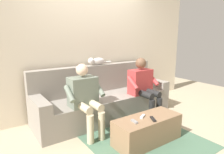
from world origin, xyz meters
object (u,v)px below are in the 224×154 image
at_px(person_left_seated, 143,84).
at_px(cat_on_backrest, 97,61).
at_px(remote_black, 153,119).
at_px(remote_white, 143,116).
at_px(couch, 104,100).
at_px(person_right_seated, 85,95).
at_px(coffee_table, 147,130).
at_px(remote_gray, 134,121).

bearing_deg(person_left_seated, cat_on_backrest, -49.70).
distance_m(person_left_seated, remote_black, 1.02).
bearing_deg(remote_white, couch, 58.17).
bearing_deg(remote_white, person_right_seated, 98.21).
height_order(person_left_seated, cat_on_backrest, person_left_seated).
relative_size(couch, coffee_table, 2.58).
xyz_separation_m(coffee_table, person_right_seated, (0.58, -0.74, 0.41)).
bearing_deg(coffee_table, person_left_seated, -129.00).
xyz_separation_m(person_right_seated, remote_black, (-0.58, 0.83, -0.22)).
relative_size(remote_gray, remote_white, 0.95).
bearing_deg(couch, coffee_table, 90.00).
bearing_deg(cat_on_backrest, remote_gray, 79.26).
xyz_separation_m(cat_on_backrest, remote_gray, (0.26, 1.40, -0.62)).
bearing_deg(cat_on_backrest, remote_black, 89.67).
bearing_deg(coffee_table, person_right_seated, -51.83).
height_order(coffee_table, remote_black, remote_black).
bearing_deg(remote_white, remote_black, -96.57).
xyz_separation_m(couch, remote_gray, (0.25, 1.14, 0.07)).
relative_size(cat_on_backrest, remote_black, 3.43).
relative_size(person_left_seated, remote_black, 7.43).
relative_size(person_left_seated, remote_gray, 8.94).
relative_size(coffee_table, remote_gray, 8.13).
bearing_deg(cat_on_backrest, person_right_seated, 47.69).
bearing_deg(cat_on_backrest, coffee_table, 89.55).
height_order(cat_on_backrest, remote_white, cat_on_backrest).
xyz_separation_m(coffee_table, cat_on_backrest, (-0.01, -1.38, 0.81)).
xyz_separation_m(person_left_seated, remote_gray, (0.83, 0.73, -0.23)).
relative_size(remote_white, remote_black, 0.87).
distance_m(coffee_table, person_right_seated, 1.02).
xyz_separation_m(coffee_table, person_left_seated, (-0.58, -0.71, 0.42)).
bearing_deg(remote_white, remote_gray, 167.39).
bearing_deg(remote_black, coffee_table, 28.63).
xyz_separation_m(couch, person_right_seated, (0.58, 0.39, 0.29)).
bearing_deg(person_left_seated, person_right_seated, -1.07).
relative_size(remote_gray, remote_black, 0.83).
xyz_separation_m(person_left_seated, person_right_seated, (1.16, -0.02, -0.01)).
relative_size(couch, remote_gray, 20.97).
bearing_deg(remote_white, cat_on_backrest, 58.26).
distance_m(person_right_seated, cat_on_backrest, 0.96).
height_order(person_left_seated, remote_gray, person_left_seated).
height_order(couch, person_left_seated, person_left_seated).
bearing_deg(coffee_table, remote_gray, 2.93).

